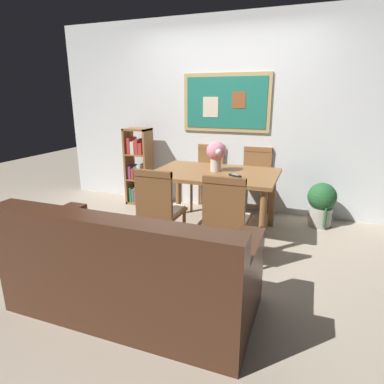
{
  "coord_description": "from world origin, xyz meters",
  "views": [
    {
      "loc": [
        1.12,
        -2.94,
        1.57
      ],
      "look_at": [
        0.04,
        -0.04,
        0.65
      ],
      "focal_mm": 30.22,
      "sensor_mm": 36.0,
      "label": 1
    }
  ],
  "objects_px": {
    "potted_ivy": "(321,203)",
    "flower_vase": "(216,153)",
    "dining_chair_far_right": "(256,176)",
    "dining_chair_far_left": "(209,172)",
    "dining_table": "(215,180)",
    "leather_couch": "(131,273)",
    "dining_chair_near_left": "(159,205)",
    "tv_remote": "(235,176)",
    "bookshelf": "(139,170)",
    "dining_chair_near_right": "(226,214)"
  },
  "relations": [
    {
      "from": "potted_ivy",
      "to": "flower_vase",
      "type": "relative_size",
      "value": 1.62
    },
    {
      "from": "dining_chair_far_right",
      "to": "dining_chair_far_left",
      "type": "xyz_separation_m",
      "value": [
        -0.66,
        -0.01,
        0.0
      ]
    },
    {
      "from": "dining_table",
      "to": "dining_chair_far_right",
      "type": "relative_size",
      "value": 1.56
    },
    {
      "from": "leather_couch",
      "to": "potted_ivy",
      "type": "height_order",
      "value": "leather_couch"
    },
    {
      "from": "dining_chair_far_right",
      "to": "dining_chair_near_left",
      "type": "xyz_separation_m",
      "value": [
        -0.68,
        -1.58,
        0.0
      ]
    },
    {
      "from": "dining_chair_far_right",
      "to": "tv_remote",
      "type": "height_order",
      "value": "dining_chair_far_right"
    },
    {
      "from": "dining_table",
      "to": "dining_chair_near_left",
      "type": "height_order",
      "value": "dining_chair_near_left"
    },
    {
      "from": "leather_couch",
      "to": "tv_remote",
      "type": "xyz_separation_m",
      "value": [
        0.41,
        1.53,
        0.43
      ]
    },
    {
      "from": "dining_table",
      "to": "potted_ivy",
      "type": "distance_m",
      "value": 1.4
    },
    {
      "from": "dining_chair_near_left",
      "to": "flower_vase",
      "type": "distance_m",
      "value": 0.99
    },
    {
      "from": "leather_couch",
      "to": "dining_chair_far_left",
      "type": "bearing_deg",
      "value": 94.12
    },
    {
      "from": "dining_chair_near_left",
      "to": "flower_vase",
      "type": "height_order",
      "value": "flower_vase"
    },
    {
      "from": "bookshelf",
      "to": "flower_vase",
      "type": "distance_m",
      "value": 1.55
    },
    {
      "from": "potted_ivy",
      "to": "flower_vase",
      "type": "bearing_deg",
      "value": -153.98
    },
    {
      "from": "dining_chair_near_right",
      "to": "dining_table",
      "type": "bearing_deg",
      "value": 113.48
    },
    {
      "from": "dining_chair_far_left",
      "to": "leather_couch",
      "type": "distance_m",
      "value": 2.47
    },
    {
      "from": "flower_vase",
      "to": "tv_remote",
      "type": "height_order",
      "value": "flower_vase"
    },
    {
      "from": "dining_table",
      "to": "dining_chair_far_left",
      "type": "relative_size",
      "value": 1.56
    },
    {
      "from": "dining_chair_far_right",
      "to": "dining_chair_near_left",
      "type": "relative_size",
      "value": 1.0
    },
    {
      "from": "dining_chair_far_left",
      "to": "dining_chair_near_right",
      "type": "relative_size",
      "value": 1.0
    },
    {
      "from": "leather_couch",
      "to": "tv_remote",
      "type": "height_order",
      "value": "leather_couch"
    },
    {
      "from": "dining_chair_far_right",
      "to": "dining_chair_near_left",
      "type": "bearing_deg",
      "value": -113.34
    },
    {
      "from": "bookshelf",
      "to": "flower_vase",
      "type": "xyz_separation_m",
      "value": [
        1.37,
        -0.59,
        0.43
      ]
    },
    {
      "from": "dining_chair_far_left",
      "to": "bookshelf",
      "type": "xyz_separation_m",
      "value": [
        -1.05,
        -0.15,
        -0.02
      ]
    },
    {
      "from": "dining_table",
      "to": "flower_vase",
      "type": "bearing_deg",
      "value": 90.56
    },
    {
      "from": "dining_table",
      "to": "dining_chair_far_right",
      "type": "xyz_separation_m",
      "value": [
        0.34,
        0.79,
        -0.1
      ]
    },
    {
      "from": "tv_remote",
      "to": "dining_chair_far_left",
      "type": "bearing_deg",
      "value": 122.59
    },
    {
      "from": "dining_chair_near_left",
      "to": "leather_couch",
      "type": "bearing_deg",
      "value": -77.47
    },
    {
      "from": "dining_chair_near_left",
      "to": "dining_table",
      "type": "bearing_deg",
      "value": 66.86
    },
    {
      "from": "dining_chair_near_right",
      "to": "dining_chair_near_left",
      "type": "bearing_deg",
      "value": 178.93
    },
    {
      "from": "bookshelf",
      "to": "tv_remote",
      "type": "xyz_separation_m",
      "value": [
        1.64,
        -0.77,
        0.23
      ]
    },
    {
      "from": "leather_couch",
      "to": "dining_table",
      "type": "bearing_deg",
      "value": 85.09
    },
    {
      "from": "potted_ivy",
      "to": "leather_couch",
      "type": "bearing_deg",
      "value": -120.34
    },
    {
      "from": "dining_table",
      "to": "bookshelf",
      "type": "height_order",
      "value": "bookshelf"
    },
    {
      "from": "dining_chair_far_left",
      "to": "flower_vase",
      "type": "relative_size",
      "value": 2.61
    },
    {
      "from": "dining_chair_near_left",
      "to": "tv_remote",
      "type": "distance_m",
      "value": 0.92
    },
    {
      "from": "tv_remote",
      "to": "dining_chair_far_right",
      "type": "bearing_deg",
      "value": 85.44
    },
    {
      "from": "potted_ivy",
      "to": "flower_vase",
      "type": "height_order",
      "value": "flower_vase"
    },
    {
      "from": "dining_chair_far_left",
      "to": "potted_ivy",
      "type": "relative_size",
      "value": 1.62
    },
    {
      "from": "bookshelf",
      "to": "potted_ivy",
      "type": "distance_m",
      "value": 2.58
    },
    {
      "from": "dining_chair_near_right",
      "to": "tv_remote",
      "type": "relative_size",
      "value": 5.86
    },
    {
      "from": "leather_couch",
      "to": "bookshelf",
      "type": "bearing_deg",
      "value": 117.96
    },
    {
      "from": "leather_couch",
      "to": "tv_remote",
      "type": "distance_m",
      "value": 1.64
    },
    {
      "from": "dining_table",
      "to": "potted_ivy",
      "type": "xyz_separation_m",
      "value": [
        1.2,
        0.63,
        -0.34
      ]
    },
    {
      "from": "dining_chair_near_right",
      "to": "flower_vase",
      "type": "xyz_separation_m",
      "value": [
        -0.35,
        0.85,
        0.4
      ]
    },
    {
      "from": "dining_chair_far_right",
      "to": "bookshelf",
      "type": "relative_size",
      "value": 0.81
    },
    {
      "from": "dining_chair_far_right",
      "to": "leather_couch",
      "type": "xyz_separation_m",
      "value": [
        -0.49,
        -2.46,
        -0.22
      ]
    },
    {
      "from": "leather_couch",
      "to": "potted_ivy",
      "type": "distance_m",
      "value": 2.66
    },
    {
      "from": "dining_chair_near_right",
      "to": "potted_ivy",
      "type": "bearing_deg",
      "value": 59.27
    },
    {
      "from": "dining_chair_far_left",
      "to": "bookshelf",
      "type": "relative_size",
      "value": 0.81
    }
  ]
}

